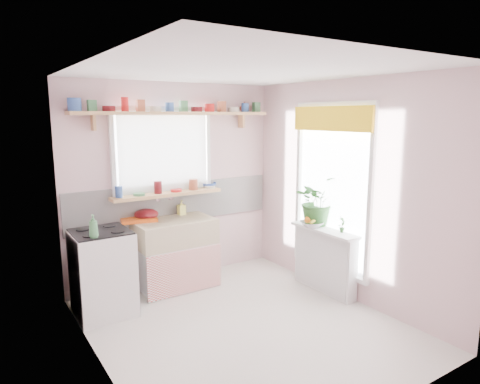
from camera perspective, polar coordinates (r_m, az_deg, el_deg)
room at (r=5.16m, az=1.36°, el=2.09°), size 3.20×3.20×3.20m
sink_unit at (r=5.35m, az=-8.62°, el=-8.07°), size 0.95×0.65×1.11m
cooker at (r=4.82m, az=-17.84°, el=-10.17°), size 0.58×0.58×0.93m
radiator_ledge at (r=5.29m, az=11.22°, el=-8.76°), size 0.22×0.95×0.78m
windowsill at (r=5.34m, az=-9.66°, el=-0.28°), size 1.40×0.22×0.04m
pine_shelf at (r=5.30m, az=-8.43°, el=10.33°), size 2.52×0.24×0.04m
shelf_crockery at (r=5.31m, az=-8.45°, el=11.14°), size 2.47×0.11×0.12m
sill_crockery at (r=5.31m, az=-10.18°, el=0.45°), size 1.35×0.11×0.12m
dish_tray at (r=5.28m, az=-13.40°, el=-3.53°), size 0.47×0.39×0.04m
colander at (r=5.30m, az=-12.37°, el=-2.92°), size 0.34×0.34×0.13m
jade_plant at (r=5.27m, az=10.21°, el=-1.11°), size 0.61×0.55×0.61m
fruit_bowl at (r=5.22m, az=9.52°, el=-4.27°), size 0.34×0.34×0.06m
herb_pot at (r=5.03m, az=13.45°, el=-4.20°), size 0.12×0.10×0.19m
soap_bottle_sink at (r=5.47m, az=-7.81°, el=-2.06°), size 0.09×0.09×0.19m
sill_cup at (r=5.55m, az=-6.22°, el=0.94°), size 0.14×0.14×0.10m
sill_bowl at (r=5.65m, az=-4.17°, el=0.95°), size 0.20×0.20×0.06m
shelf_vase at (r=5.87m, az=0.61°, el=11.29°), size 0.18×0.18×0.14m
cooker_bottle at (r=4.42m, az=-18.97°, el=-4.34°), size 0.09×0.09×0.23m
fruit at (r=5.21m, az=9.55°, el=-3.62°), size 0.20×0.14×0.10m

